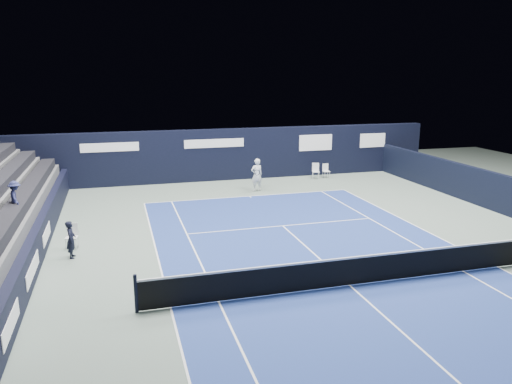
% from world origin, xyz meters
% --- Properties ---
extents(ground, '(48.00, 48.00, 0.00)m').
position_xyz_m(ground, '(0.00, 2.00, 0.00)').
color(ground, slate).
rests_on(ground, ground).
extents(court_surface, '(10.97, 23.77, 0.01)m').
position_xyz_m(court_surface, '(0.00, 0.00, 0.00)').
color(court_surface, navy).
rests_on(court_surface, ground).
extents(enclosure_wall_right, '(0.30, 22.00, 1.80)m').
position_xyz_m(enclosure_wall_right, '(10.50, 6.00, 0.90)').
color(enclosure_wall_right, black).
rests_on(enclosure_wall_right, ground).
extents(folding_chair_back_a, '(0.52, 0.55, 0.96)m').
position_xyz_m(folding_chair_back_a, '(5.16, 15.28, 0.64)').
color(folding_chair_back_a, white).
rests_on(folding_chair_back_a, ground).
extents(folding_chair_back_b, '(0.39, 0.37, 0.87)m').
position_xyz_m(folding_chair_back_b, '(5.88, 15.33, 0.50)').
color(folding_chair_back_b, white).
rests_on(folding_chair_back_b, ground).
extents(line_judge_chair, '(0.49, 0.47, 0.94)m').
position_xyz_m(line_judge_chair, '(-8.45, 5.95, 0.53)').
color(line_judge_chair, white).
rests_on(line_judge_chair, ground).
extents(line_judge, '(0.35, 0.51, 1.35)m').
position_xyz_m(line_judge, '(-8.40, 4.89, 0.67)').
color(line_judge, black).
rests_on(line_judge, ground).
extents(court_markings, '(11.03, 23.83, 0.00)m').
position_xyz_m(court_markings, '(0.00, 0.00, 0.01)').
color(court_markings, white).
rests_on(court_markings, court_surface).
extents(tennis_net, '(12.90, 0.10, 1.10)m').
position_xyz_m(tennis_net, '(0.00, 0.00, 0.51)').
color(tennis_net, black).
rests_on(tennis_net, ground).
extents(back_sponsor_wall, '(26.00, 0.63, 3.10)m').
position_xyz_m(back_sponsor_wall, '(0.01, 16.50, 1.55)').
color(back_sponsor_wall, black).
rests_on(back_sponsor_wall, ground).
extents(side_barrier_left, '(0.33, 22.00, 1.20)m').
position_xyz_m(side_barrier_left, '(-9.50, 5.97, 0.60)').
color(side_barrier_left, black).
rests_on(side_barrier_left, ground).
extents(tennis_player, '(0.72, 0.88, 1.82)m').
position_xyz_m(tennis_player, '(0.72, 12.99, 0.91)').
color(tennis_player, white).
rests_on(tennis_player, ground).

